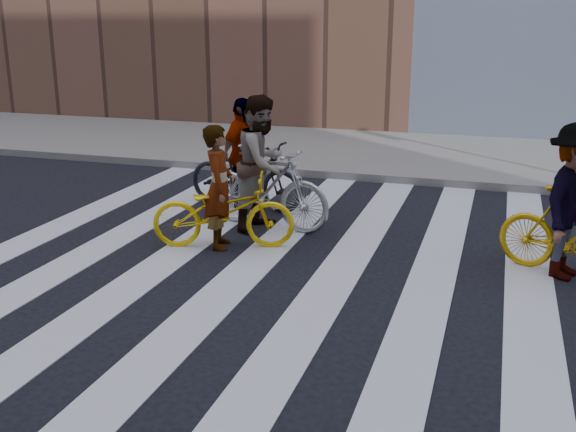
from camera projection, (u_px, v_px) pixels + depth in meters
The scene contains 11 objects.
ground at pixel (290, 275), 8.12m from camera, with size 100.00×100.00×0.00m, color black.
sidewalk_far at pixel (392, 154), 14.95m from camera, with size 100.00×5.00×0.15m, color gray.
zebra_crosswalk at pixel (290, 275), 8.12m from camera, with size 8.25×10.00×0.01m.
bike_yellow_left at pixel (223, 211), 8.99m from camera, with size 0.66×1.90×1.00m, color yellow.
bike_silver_mid at pixel (266, 187), 9.78m from camera, with size 0.57×2.04×1.22m, color #A9ACB3.
bike_yellow_right at pixel (574, 234), 7.92m from camera, with size 0.51×1.79×1.08m, color #DFA50C.
bike_dark_rear at pixel (245, 175), 10.87m from camera, with size 0.72×2.07×1.09m, color black.
rider_left at pixel (219, 187), 8.91m from camera, with size 0.61×0.40×1.66m, color slate.
rider_mid at pixel (262, 163), 9.69m from camera, with size 0.95×0.74×1.95m, color slate.
rider_right at pixel (574, 201), 7.82m from camera, with size 1.21×0.69×1.87m, color slate.
rider_rear at pixel (242, 154), 10.79m from camera, with size 1.04×0.43×1.78m, color slate.
Camera 1 is at (2.29, -7.23, 2.99)m, focal length 42.00 mm.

